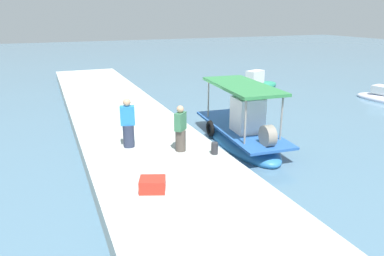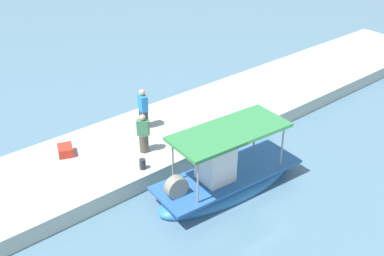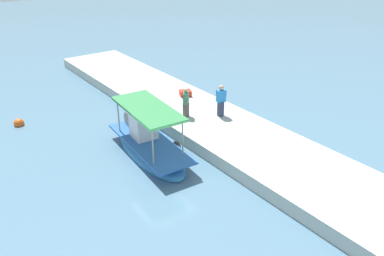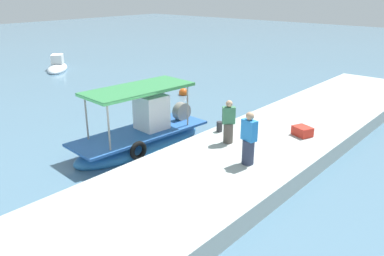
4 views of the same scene
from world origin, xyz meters
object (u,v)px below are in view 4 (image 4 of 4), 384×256
object	(u,v)px
main_fishing_boat	(143,136)
fisherman_near_bollard	(249,141)
cargo_crate	(302,131)
marker_buoy	(184,93)
mooring_bollard	(219,127)
fisherman_by_crate	(229,124)
moored_boat_near	(57,67)

from	to	relation	value
main_fishing_boat	fisherman_near_bollard	world-z (taller)	main_fishing_boat
cargo_crate	marker_buoy	world-z (taller)	cargo_crate
main_fishing_boat	cargo_crate	xyz separation A→B (m)	(3.88, -5.05, 0.37)
mooring_bollard	marker_buoy	distance (m)	8.40
cargo_crate	fisherman_by_crate	bearing A→B (deg)	144.62
fisherman_by_crate	moored_boat_near	bearing A→B (deg)	76.08
marker_buoy	moored_boat_near	bearing A→B (deg)	94.10
main_fishing_boat	fisherman_by_crate	xyz separation A→B (m)	(1.37, -3.26, 0.93)
marker_buoy	main_fishing_boat	bearing A→B (deg)	-149.29
cargo_crate	marker_buoy	distance (m)	9.97
fisherman_near_bollard	marker_buoy	world-z (taller)	fisherman_near_bollard
fisherman_by_crate	cargo_crate	xyz separation A→B (m)	(2.51, -1.78, -0.56)
fisherman_near_bollard	marker_buoy	distance (m)	11.61
fisherman_by_crate	marker_buoy	bearing A→B (deg)	52.13
fisherman_by_crate	mooring_bollard	size ratio (longest dim) A/B	3.99
marker_buoy	cargo_crate	bearing A→B (deg)	-109.84
main_fishing_boat	moored_boat_near	bearing A→B (deg)	69.35
mooring_bollard	marker_buoy	world-z (taller)	mooring_bollard
fisherman_near_bollard	fisherman_by_crate	xyz separation A→B (m)	(1.10, 1.60, -0.07)
mooring_bollard	marker_buoy	xyz separation A→B (m)	(5.14, 6.60, -0.75)
fisherman_by_crate	cargo_crate	distance (m)	3.13
fisherman_near_bollard	moored_boat_near	xyz separation A→B (m)	(6.09, 21.72, -1.26)
mooring_bollard	cargo_crate	bearing A→B (deg)	-57.38
fisherman_near_bollard	marker_buoy	xyz separation A→B (m)	(6.99, 9.17, -1.36)
cargo_crate	marker_buoy	xyz separation A→B (m)	(3.38, 9.36, -0.73)
marker_buoy	moored_boat_near	xyz separation A→B (m)	(-0.90, 12.55, 0.10)
fisherman_near_bollard	mooring_bollard	world-z (taller)	fisherman_near_bollard
moored_boat_near	fisherman_near_bollard	bearing A→B (deg)	-105.65
mooring_bollard	moored_boat_near	size ratio (longest dim) A/B	0.11
mooring_bollard	fisherman_by_crate	bearing A→B (deg)	-127.58
main_fishing_boat	mooring_bollard	world-z (taller)	main_fishing_boat
fisherman_near_bollard	mooring_bollard	size ratio (longest dim) A/B	4.36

